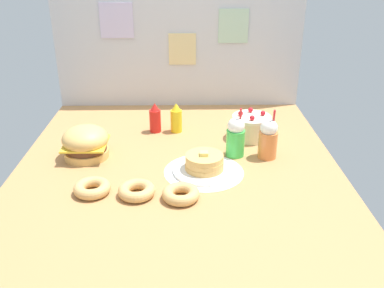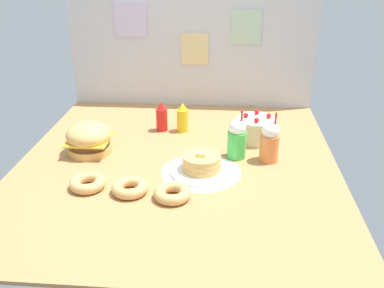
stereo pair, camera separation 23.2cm
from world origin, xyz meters
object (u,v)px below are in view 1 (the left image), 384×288
at_px(pancake_stack, 204,164).
at_px(ketchup_bottle, 155,118).
at_px(layer_cake, 251,127).
at_px(donut_chocolate, 137,190).
at_px(mustard_bottle, 176,118).
at_px(orange_float_cup, 268,139).
at_px(donut_vanilla, 181,194).
at_px(cream_soda_cup, 236,137).
at_px(burger, 86,143).
at_px(donut_pink_glaze, 92,188).

height_order(pancake_stack, ketchup_bottle, ketchup_bottle).
relative_size(layer_cake, donut_chocolate, 1.34).
bearing_deg(mustard_bottle, orange_float_cup, -36.13).
height_order(layer_cake, donut_chocolate, layer_cake).
bearing_deg(donut_vanilla, layer_cake, 58.59).
relative_size(pancake_stack, cream_soda_cup, 1.13).
height_order(ketchup_bottle, orange_float_cup, orange_float_cup).
xyz_separation_m(pancake_stack, orange_float_cup, (0.40, 0.18, 0.08)).
relative_size(orange_float_cup, donut_chocolate, 1.61).
bearing_deg(donut_vanilla, burger, 139.60).
bearing_deg(ketchup_bottle, donut_chocolate, -93.10).
bearing_deg(donut_vanilla, ketchup_bottle, 101.70).
xyz_separation_m(layer_cake, donut_vanilla, (-0.47, -0.77, -0.05)).
bearing_deg(cream_soda_cup, burger, -179.59).
height_order(pancake_stack, donut_chocolate, pancake_stack).
relative_size(cream_soda_cup, donut_chocolate, 1.61).
relative_size(layer_cake, donut_pink_glaze, 1.34).
distance_m(mustard_bottle, donut_pink_glaze, 0.93).
distance_m(orange_float_cup, donut_vanilla, 0.72).
relative_size(pancake_stack, orange_float_cup, 1.13).
distance_m(donut_pink_glaze, donut_vanilla, 0.47).
distance_m(mustard_bottle, cream_soda_cup, 0.54).
height_order(cream_soda_cup, donut_pink_glaze, cream_soda_cup).
bearing_deg(cream_soda_cup, orange_float_cup, -8.70).
distance_m(burger, orange_float_cup, 1.12).
bearing_deg(pancake_stack, mustard_bottle, 105.90).
xyz_separation_m(donut_pink_glaze, donut_chocolate, (0.24, -0.03, 0.00)).
height_order(cream_soda_cup, orange_float_cup, same).
xyz_separation_m(pancake_stack, layer_cake, (0.34, 0.48, 0.03)).
distance_m(ketchup_bottle, donut_pink_glaze, 0.88).
height_order(donut_pink_glaze, donut_chocolate, same).
xyz_separation_m(layer_cake, cream_soda_cup, (-0.14, -0.26, 0.04)).
distance_m(ketchup_bottle, mustard_bottle, 0.15).
height_order(ketchup_bottle, cream_soda_cup, cream_soda_cup).
distance_m(layer_cake, donut_chocolate, 1.02).
bearing_deg(donut_pink_glaze, mustard_bottle, 62.31).
bearing_deg(cream_soda_cup, pancake_stack, -133.13).
bearing_deg(mustard_bottle, layer_cake, -13.27).
bearing_deg(pancake_stack, orange_float_cup, 24.98).
height_order(cream_soda_cup, donut_vanilla, cream_soda_cup).
bearing_deg(donut_chocolate, burger, 127.56).
bearing_deg(burger, layer_cake, 14.37).
bearing_deg(burger, donut_vanilla, -40.40).
relative_size(ketchup_bottle, orange_float_cup, 0.67).
height_order(layer_cake, cream_soda_cup, cream_soda_cup).
relative_size(pancake_stack, donut_vanilla, 1.83).
bearing_deg(pancake_stack, layer_cake, 54.85).
height_order(burger, ketchup_bottle, ketchup_bottle).
height_order(ketchup_bottle, donut_pink_glaze, ketchup_bottle).
relative_size(pancake_stack, mustard_bottle, 1.70).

